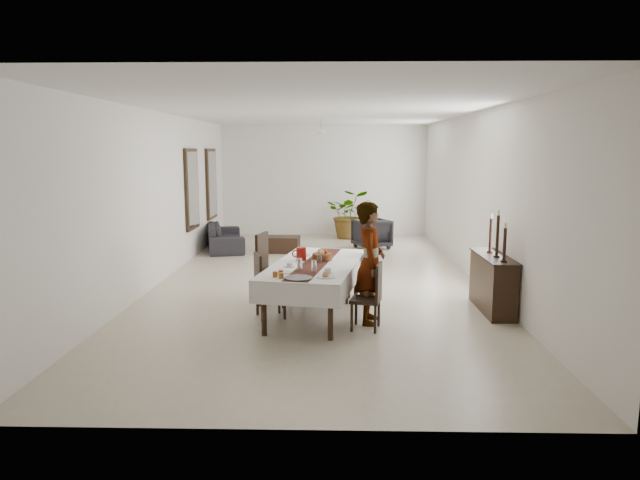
# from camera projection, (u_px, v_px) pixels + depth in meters

# --- Properties ---
(floor) EXTENTS (6.00, 12.00, 0.00)m
(floor) POSITION_uv_depth(u_px,v_px,m) (318.00, 280.00, 11.05)
(floor) COLOR beige
(floor) RESTS_ON ground
(ceiling) EXTENTS (6.00, 12.00, 0.02)m
(ceiling) POSITION_uv_depth(u_px,v_px,m) (318.00, 111.00, 10.55)
(ceiling) COLOR white
(ceiling) RESTS_ON wall_back
(wall_back) EXTENTS (6.00, 0.02, 3.20)m
(wall_back) POSITION_uv_depth(u_px,v_px,m) (324.00, 181.00, 16.73)
(wall_back) COLOR white
(wall_back) RESTS_ON floor
(wall_front) EXTENTS (6.00, 0.02, 3.20)m
(wall_front) POSITION_uv_depth(u_px,v_px,m) (299.00, 255.00, 4.88)
(wall_front) COLOR white
(wall_front) RESTS_ON floor
(wall_left) EXTENTS (0.02, 12.00, 3.20)m
(wall_left) POSITION_uv_depth(u_px,v_px,m) (161.00, 197.00, 10.87)
(wall_left) COLOR white
(wall_left) RESTS_ON floor
(wall_right) EXTENTS (0.02, 12.00, 3.20)m
(wall_right) POSITION_uv_depth(u_px,v_px,m) (477.00, 198.00, 10.73)
(wall_right) COLOR white
(wall_right) RESTS_ON floor
(dining_table_top) EXTENTS (1.47, 2.64, 0.05)m
(dining_table_top) POSITION_uv_depth(u_px,v_px,m) (315.00, 265.00, 8.67)
(dining_table_top) COLOR black
(dining_table_top) RESTS_ON table_leg_fl
(table_leg_fl) EXTENTS (0.08, 0.08, 0.73)m
(table_leg_fl) POSITION_uv_depth(u_px,v_px,m) (264.00, 310.00, 7.68)
(table_leg_fl) COLOR black
(table_leg_fl) RESTS_ON floor
(table_leg_fr) EXTENTS (0.08, 0.08, 0.73)m
(table_leg_fr) POSITION_uv_depth(u_px,v_px,m) (331.00, 313.00, 7.50)
(table_leg_fr) COLOR black
(table_leg_fr) RESTS_ON floor
(table_leg_bl) EXTENTS (0.08, 0.08, 0.73)m
(table_leg_bl) POSITION_uv_depth(u_px,v_px,m) (304.00, 273.00, 9.97)
(table_leg_bl) COLOR black
(table_leg_bl) RESTS_ON floor
(table_leg_br) EXTENTS (0.08, 0.08, 0.73)m
(table_leg_br) POSITION_uv_depth(u_px,v_px,m) (356.00, 275.00, 9.78)
(table_leg_br) COLOR black
(table_leg_br) RESTS_ON floor
(tablecloth_top) EXTENTS (1.68, 2.85, 0.01)m
(tablecloth_top) POSITION_uv_depth(u_px,v_px,m) (315.00, 263.00, 8.67)
(tablecloth_top) COLOR white
(tablecloth_top) RESTS_ON dining_table_top
(tablecloth_drape_left) EXTENTS (0.49, 2.64, 0.31)m
(tablecloth_drape_left) POSITION_uv_depth(u_px,v_px,m) (277.00, 271.00, 8.81)
(tablecloth_drape_left) COLOR white
(tablecloth_drape_left) RESTS_ON dining_table_top
(tablecloth_drape_right) EXTENTS (0.49, 2.64, 0.31)m
(tablecloth_drape_right) POSITION_uv_depth(u_px,v_px,m) (355.00, 275.00, 8.57)
(tablecloth_drape_right) COLOR silver
(tablecloth_drape_right) RESTS_ON dining_table_top
(tablecloth_drape_near) EXTENTS (1.21, 0.23, 0.31)m
(tablecloth_drape_near) POSITION_uv_depth(u_px,v_px,m) (294.00, 295.00, 7.40)
(tablecloth_drape_near) COLOR silver
(tablecloth_drape_near) RESTS_ON dining_table_top
(tablecloth_drape_far) EXTENTS (1.21, 0.23, 0.31)m
(tablecloth_drape_far) POSITION_uv_depth(u_px,v_px,m) (331.00, 257.00, 9.98)
(tablecloth_drape_far) COLOR white
(tablecloth_drape_far) RESTS_ON dining_table_top
(table_runner) EXTENTS (0.82, 2.62, 0.00)m
(table_runner) POSITION_uv_depth(u_px,v_px,m) (315.00, 263.00, 8.66)
(table_runner) COLOR #582519
(table_runner) RESTS_ON tablecloth_top
(red_pitcher) EXTENTS (0.18, 0.18, 0.21)m
(red_pitcher) POSITION_uv_depth(u_px,v_px,m) (301.00, 254.00, 8.85)
(red_pitcher) COLOR maroon
(red_pitcher) RESTS_ON tablecloth_top
(pitcher_handle) EXTENTS (0.13, 0.04, 0.12)m
(pitcher_handle) POSITION_uv_depth(u_px,v_px,m) (296.00, 254.00, 8.87)
(pitcher_handle) COLOR maroon
(pitcher_handle) RESTS_ON red_pitcher
(wine_glass_near) EXTENTS (0.07, 0.07, 0.18)m
(wine_glass_near) POSITION_uv_depth(u_px,v_px,m) (314.00, 266.00, 7.97)
(wine_glass_near) COLOR white
(wine_glass_near) RESTS_ON tablecloth_top
(wine_glass_mid) EXTENTS (0.07, 0.07, 0.18)m
(wine_glass_mid) POSITION_uv_depth(u_px,v_px,m) (300.00, 264.00, 8.12)
(wine_glass_mid) COLOR white
(wine_glass_mid) RESTS_ON tablecloth_top
(wine_glass_far) EXTENTS (0.07, 0.07, 0.18)m
(wine_glass_far) POSITION_uv_depth(u_px,v_px,m) (320.00, 257.00, 8.69)
(wine_glass_far) COLOR white
(wine_glass_far) RESTS_ON tablecloth_top
(teacup_right) EXTENTS (0.09, 0.09, 0.06)m
(teacup_right) POSITION_uv_depth(u_px,v_px,m) (328.00, 270.00, 7.99)
(teacup_right) COLOR silver
(teacup_right) RESTS_ON saucer_right
(saucer_right) EXTENTS (0.16, 0.16, 0.01)m
(saucer_right) POSITION_uv_depth(u_px,v_px,m) (328.00, 272.00, 8.00)
(saucer_right) COLOR white
(saucer_right) RESTS_ON tablecloth_top
(teacup_left) EXTENTS (0.09, 0.09, 0.06)m
(teacup_left) POSITION_uv_depth(u_px,v_px,m) (290.00, 265.00, 8.37)
(teacup_left) COLOR silver
(teacup_left) RESTS_ON saucer_left
(saucer_left) EXTENTS (0.16, 0.16, 0.01)m
(saucer_left) POSITION_uv_depth(u_px,v_px,m) (290.00, 267.00, 8.37)
(saucer_left) COLOR silver
(saucer_left) RESTS_ON tablecloth_top
(plate_near_right) EXTENTS (0.25, 0.25, 0.02)m
(plate_near_right) POSITION_uv_depth(u_px,v_px,m) (326.00, 277.00, 7.69)
(plate_near_right) COLOR silver
(plate_near_right) RESTS_ON tablecloth_top
(bread_near_right) EXTENTS (0.09, 0.09, 0.09)m
(bread_near_right) POSITION_uv_depth(u_px,v_px,m) (326.00, 275.00, 7.69)
(bread_near_right) COLOR tan
(bread_near_right) RESTS_ON plate_near_right
(plate_near_left) EXTENTS (0.25, 0.25, 0.02)m
(plate_near_left) POSITION_uv_depth(u_px,v_px,m) (282.00, 272.00, 7.97)
(plate_near_left) COLOR white
(plate_near_left) RESTS_ON tablecloth_top
(plate_far_left) EXTENTS (0.25, 0.25, 0.02)m
(plate_far_left) POSITION_uv_depth(u_px,v_px,m) (303.00, 255.00, 9.28)
(plate_far_left) COLOR silver
(plate_far_left) RESTS_ON tablecloth_top
(serving_tray) EXTENTS (0.37, 0.37, 0.02)m
(serving_tray) POSITION_uv_depth(u_px,v_px,m) (298.00, 278.00, 7.61)
(serving_tray) COLOR #3F3F44
(serving_tray) RESTS_ON tablecloth_top
(jam_jar_a) EXTENTS (0.07, 0.07, 0.08)m
(jam_jar_a) POSITION_uv_depth(u_px,v_px,m) (281.00, 276.00, 7.62)
(jam_jar_a) COLOR #995116
(jam_jar_a) RESTS_ON tablecloth_top
(jam_jar_b) EXTENTS (0.07, 0.07, 0.08)m
(jam_jar_b) POSITION_uv_depth(u_px,v_px,m) (275.00, 274.00, 7.70)
(jam_jar_b) COLOR #934A15
(jam_jar_b) RESTS_ON tablecloth_top
(jam_jar_c) EXTENTS (0.07, 0.07, 0.08)m
(jam_jar_c) POSITION_uv_depth(u_px,v_px,m) (281.00, 273.00, 7.79)
(jam_jar_c) COLOR #993F16
(jam_jar_c) RESTS_ON tablecloth_top
(fruit_basket) EXTENTS (0.31, 0.31, 0.10)m
(fruit_basket) POSITION_uv_depth(u_px,v_px,m) (322.00, 257.00, 8.90)
(fruit_basket) COLOR brown
(fruit_basket) RESTS_ON tablecloth_top
(fruit_red) EXTENTS (0.09, 0.09, 0.09)m
(fruit_red) POSITION_uv_depth(u_px,v_px,m) (324.00, 252.00, 8.90)
(fruit_red) COLOR #A91E10
(fruit_red) RESTS_ON fruit_basket
(fruit_green) EXTENTS (0.08, 0.08, 0.08)m
(fruit_green) POSITION_uv_depth(u_px,v_px,m) (320.00, 251.00, 8.92)
(fruit_green) COLOR #587A24
(fruit_green) RESTS_ON fruit_basket
(fruit_yellow) EXTENTS (0.09, 0.09, 0.09)m
(fruit_yellow) POSITION_uv_depth(u_px,v_px,m) (322.00, 252.00, 8.83)
(fruit_yellow) COLOR gold
(fruit_yellow) RESTS_ON fruit_basket
(chair_right_near_seat) EXTENTS (0.48, 0.48, 0.05)m
(chair_right_near_seat) POSITION_uv_depth(u_px,v_px,m) (366.00, 300.00, 7.96)
(chair_right_near_seat) COLOR black
(chair_right_near_seat) RESTS_ON chair_right_near_leg_fl
(chair_right_near_leg_fl) EXTENTS (0.05, 0.05, 0.40)m
(chair_right_near_leg_fl) POSITION_uv_depth(u_px,v_px,m) (375.00, 319.00, 7.79)
(chair_right_near_leg_fl) COLOR black
(chair_right_near_leg_fl) RESTS_ON floor
(chair_right_near_leg_fr) EXTENTS (0.05, 0.05, 0.40)m
(chair_right_near_leg_fr) POSITION_uv_depth(u_px,v_px,m) (379.00, 313.00, 8.11)
(chair_right_near_leg_fr) COLOR black
(chair_right_near_leg_fr) RESTS_ON floor
(chair_right_near_leg_bl) EXTENTS (0.05, 0.05, 0.40)m
(chair_right_near_leg_bl) POSITION_uv_depth(u_px,v_px,m) (352.00, 318.00, 7.87)
(chair_right_near_leg_bl) COLOR black
(chair_right_near_leg_bl) RESTS_ON floor
(chair_right_near_leg_br) EXTENTS (0.05, 0.05, 0.40)m
(chair_right_near_leg_br) POSITION_uv_depth(u_px,v_px,m) (356.00, 311.00, 8.19)
(chair_right_near_leg_br) COLOR black
(chair_right_near_leg_br) RESTS_ON floor
(chair_right_near_back) EXTENTS (0.12, 0.40, 0.51)m
(chair_right_near_back) POSITION_uv_depth(u_px,v_px,m) (379.00, 282.00, 7.87)
(chair_right_near_back) COLOR black
(chair_right_near_back) RESTS_ON chair_right_near_seat
(chair_right_far_seat) EXTENTS (0.49, 0.49, 0.05)m
(chair_right_far_seat) POSITION_uv_depth(u_px,v_px,m) (359.00, 274.00, 9.41)
(chair_right_far_seat) COLOR black
(chair_right_far_seat) RESTS_ON chair_right_far_leg_fl
(chair_right_far_leg_fl) EXTENTS (0.05, 0.05, 0.44)m
(chair_right_far_leg_fl) POSITION_uv_depth(u_px,v_px,m) (369.00, 292.00, 9.25)
(chair_right_far_leg_fl) COLOR black
(chair_right_far_leg_fl) RESTS_ON floor
(chair_right_far_leg_fr) EXTENTS (0.05, 0.05, 0.44)m
(chair_right_far_leg_fr) POSITION_uv_depth(u_px,v_px,m) (370.00, 286.00, 9.60)
(chair_right_far_leg_fr) COLOR black
(chair_right_far_leg_fr) RESTS_ON floor
(chair_right_far_leg_bl) EXTENTS (0.05, 0.05, 0.44)m
(chair_right_far_leg_bl) POSITION_uv_depth(u_px,v_px,m) (347.00, 291.00, 9.30)
(chair_right_far_leg_bl) COLOR black
(chair_right_far_leg_bl) RESTS_ON floor
(chair_right_far_leg_br) EXTENTS (0.05, 0.05, 0.44)m
(chair_right_far_leg_br) POSITION_uv_depth(u_px,v_px,m) (349.00, 286.00, 9.65)
(chair_right_far_leg_br) COLOR black
(chair_right_far_leg_br) RESTS_ON floor
(chair_right_far_back) EXTENTS (0.09, 0.44, 0.56)m
(chair_right_far_back) POSITION_uv_depth(u_px,v_px,m) (371.00, 257.00, 9.34)
(chair_right_far_back) COLOR black
(chair_right_far_back) RESTS_ON chair_right_far_seat
(chair_left_near_seat) EXTENTS (0.53, 0.53, 0.05)m
(chair_left_near_seat) POSITION_uv_depth(u_px,v_px,m) (271.00, 289.00, 8.51)
(chair_left_near_seat) COLOR black
(chair_left_near_seat) RESTS_ON chair_left_near_leg_fl
(chair_left_near_leg_fl) EXTENTS (0.05, 0.05, 0.41)m
(chair_left_near_leg_fl) POSITION_uv_depth(u_px,v_px,m) (257.00, 302.00, 8.66)
(chair_left_near_leg_fl) COLOR black
(chair_left_near_leg_fl) RESTS_ON floor
(chair_left_near_leg_fr) EXTENTS (0.05, 0.05, 0.41)m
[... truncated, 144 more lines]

